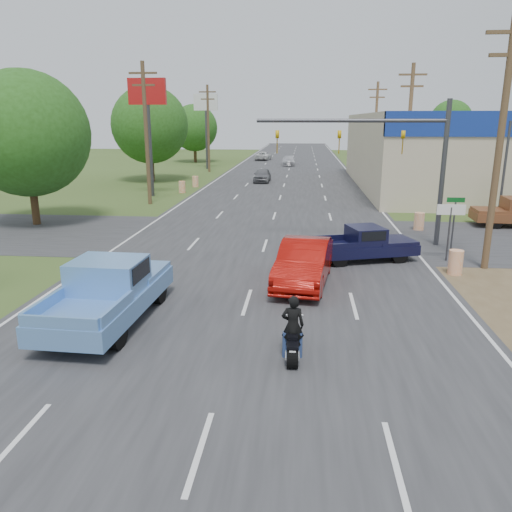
# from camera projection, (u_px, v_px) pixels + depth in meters

# --- Properties ---
(ground) EXTENTS (200.00, 200.00, 0.00)m
(ground) POSITION_uv_depth(u_px,v_px,m) (200.00, 452.00, 9.36)
(ground) COLOR #3A4E1F
(ground) RESTS_ON ground
(main_road) EXTENTS (15.00, 180.00, 0.02)m
(main_road) POSITION_uv_depth(u_px,v_px,m) (284.00, 185.00, 47.78)
(main_road) COLOR #2D2D30
(main_road) RESTS_ON ground
(cross_road) EXTENTS (120.00, 10.00, 0.02)m
(cross_road) POSITION_uv_depth(u_px,v_px,m) (268.00, 237.00, 26.65)
(cross_road) COLOR #2D2D30
(cross_road) RESTS_ON ground
(utility_pole_1) EXTENTS (2.00, 0.28, 10.00)m
(utility_pole_1) POSITION_uv_depth(u_px,v_px,m) (500.00, 139.00, 19.59)
(utility_pole_1) COLOR #4C3823
(utility_pole_1) RESTS_ON ground
(utility_pole_2) EXTENTS (2.00, 0.28, 10.00)m
(utility_pole_2) POSITION_uv_depth(u_px,v_px,m) (409.00, 130.00, 36.88)
(utility_pole_2) COLOR #4C3823
(utility_pole_2) RESTS_ON ground
(utility_pole_3) EXTENTS (2.00, 0.28, 10.00)m
(utility_pole_3) POSITION_uv_depth(u_px,v_px,m) (375.00, 127.00, 54.17)
(utility_pole_3) COLOR #4C3823
(utility_pole_3) RESTS_ON ground
(utility_pole_5) EXTENTS (2.00, 0.28, 10.00)m
(utility_pole_5) POSITION_uv_depth(u_px,v_px,m) (146.00, 130.00, 35.72)
(utility_pole_5) COLOR #4C3823
(utility_pole_5) RESTS_ON ground
(utility_pole_6) EXTENTS (2.00, 0.28, 10.00)m
(utility_pole_6) POSITION_uv_depth(u_px,v_px,m) (208.00, 126.00, 58.77)
(utility_pole_6) COLOR #4C3823
(utility_pole_6) RESTS_ON ground
(tree_0) EXTENTS (7.14, 7.14, 8.84)m
(tree_0) POSITION_uv_depth(u_px,v_px,m) (26.00, 134.00, 28.46)
(tree_0) COLOR #422D19
(tree_0) RESTS_ON ground
(tree_1) EXTENTS (7.56, 7.56, 9.36)m
(tree_1) POSITION_uv_depth(u_px,v_px,m) (150.00, 125.00, 49.46)
(tree_1) COLOR #422D19
(tree_1) RESTS_ON ground
(tree_2) EXTENTS (6.72, 6.72, 8.32)m
(tree_2) POSITION_uv_depth(u_px,v_px,m) (194.00, 128.00, 72.74)
(tree_2) COLOR #422D19
(tree_2) RESTS_ON ground
(tree_5) EXTENTS (7.98, 7.98, 9.88)m
(tree_5) POSITION_uv_depth(u_px,v_px,m) (451.00, 121.00, 96.35)
(tree_5) COLOR #422D19
(tree_5) RESTS_ON ground
(tree_6) EXTENTS (8.82, 8.82, 10.92)m
(tree_6) POSITION_uv_depth(u_px,v_px,m) (148.00, 118.00, 101.62)
(tree_6) COLOR #422D19
(tree_6) RESTS_ON ground
(barrel_0) EXTENTS (0.56, 0.56, 1.00)m
(barrel_0) POSITION_uv_depth(u_px,v_px,m) (456.00, 262.00, 20.03)
(barrel_0) COLOR orange
(barrel_0) RESTS_ON ground
(barrel_1) EXTENTS (0.56, 0.56, 1.00)m
(barrel_1) POSITION_uv_depth(u_px,v_px,m) (419.00, 221.00, 28.16)
(barrel_1) COLOR orange
(barrel_1) RESTS_ON ground
(barrel_2) EXTENTS (0.56, 0.56, 1.00)m
(barrel_2) POSITION_uv_depth(u_px,v_px,m) (182.00, 187.00, 42.66)
(barrel_2) COLOR orange
(barrel_2) RESTS_ON ground
(barrel_3) EXTENTS (0.56, 0.56, 1.00)m
(barrel_3) POSITION_uv_depth(u_px,v_px,m) (195.00, 182.00, 46.47)
(barrel_3) COLOR orange
(barrel_3) RESTS_ON ground
(pole_sign_left_near) EXTENTS (3.00, 0.35, 9.20)m
(pole_sign_left_near) POSITION_uv_depth(u_px,v_px,m) (148.00, 105.00, 39.16)
(pole_sign_left_near) COLOR #3F3F44
(pole_sign_left_near) RESTS_ON ground
(pole_sign_left_far) EXTENTS (3.00, 0.35, 9.20)m
(pole_sign_left_far) POSITION_uv_depth(u_px,v_px,m) (206.00, 111.00, 62.22)
(pole_sign_left_far) COLOR #3F3F44
(pole_sign_left_far) RESTS_ON ground
(lane_sign) EXTENTS (1.20, 0.08, 2.52)m
(lane_sign) POSITION_uv_depth(u_px,v_px,m) (450.00, 219.00, 21.57)
(lane_sign) COLOR #3F3F44
(lane_sign) RESTS_ON ground
(street_name_sign) EXTENTS (0.80, 0.08, 2.61)m
(street_name_sign) POSITION_uv_depth(u_px,v_px,m) (454.00, 219.00, 23.03)
(street_name_sign) COLOR #3F3F44
(street_name_sign) RESTS_ON ground
(signal_mast) EXTENTS (9.12, 0.40, 7.00)m
(signal_mast) POSITION_uv_depth(u_px,v_px,m) (388.00, 147.00, 23.90)
(signal_mast) COLOR #3F3F44
(signal_mast) RESTS_ON ground
(red_convertible) EXTENTS (2.42, 5.22, 1.66)m
(red_convertible) POSITION_uv_depth(u_px,v_px,m) (304.00, 263.00, 18.79)
(red_convertible) COLOR #950C06
(red_convertible) RESTS_ON ground
(motorcycle) EXTENTS (0.58, 1.90, 0.96)m
(motorcycle) POSITION_uv_depth(u_px,v_px,m) (292.00, 343.00, 12.93)
(motorcycle) COLOR black
(motorcycle) RESTS_ON ground
(rider) EXTENTS (0.60, 0.40, 1.63)m
(rider) POSITION_uv_depth(u_px,v_px,m) (293.00, 329.00, 12.86)
(rider) COLOR black
(rider) RESTS_ON ground
(blue_pickup) EXTENTS (2.52, 5.99, 1.96)m
(blue_pickup) POSITION_uv_depth(u_px,v_px,m) (110.00, 290.00, 15.30)
(blue_pickup) COLOR black
(blue_pickup) RESTS_ON ground
(navy_pickup) EXTENTS (4.93, 3.08, 1.53)m
(navy_pickup) POSITION_uv_depth(u_px,v_px,m) (366.00, 243.00, 21.97)
(navy_pickup) COLOR black
(navy_pickup) RESTS_ON ground
(distant_car_grey) EXTENTS (1.62, 3.98, 1.35)m
(distant_car_grey) POSITION_uv_depth(u_px,v_px,m) (262.00, 175.00, 50.17)
(distant_car_grey) COLOR slate
(distant_car_grey) RESTS_ON ground
(distant_car_silver) EXTENTS (1.89, 4.43, 1.27)m
(distant_car_silver) POSITION_uv_depth(u_px,v_px,m) (288.00, 161.00, 68.79)
(distant_car_silver) COLOR silver
(distant_car_silver) RESTS_ON ground
(distant_car_white) EXTENTS (2.53, 4.73, 1.26)m
(distant_car_white) POSITION_uv_depth(u_px,v_px,m) (263.00, 156.00, 77.84)
(distant_car_white) COLOR silver
(distant_car_white) RESTS_ON ground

